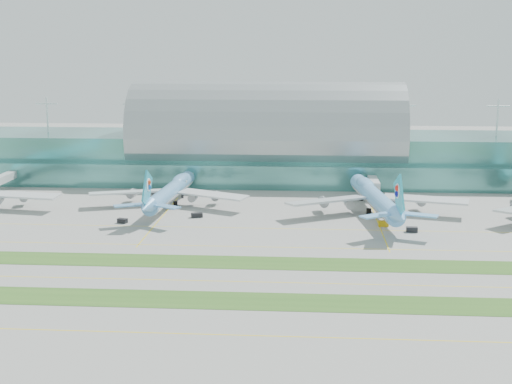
{
  "coord_description": "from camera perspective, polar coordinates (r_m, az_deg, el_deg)",
  "views": [
    {
      "loc": [
        16.49,
        -185.54,
        58.72
      ],
      "look_at": [
        0.0,
        55.0,
        9.0
      ],
      "focal_mm": 50.0,
      "sensor_mm": 36.0,
      "label": 1
    }
  ],
  "objects": [
    {
      "name": "gse_c",
      "position": [
        244.31,
        -10.64,
        -2.27
      ],
      "size": [
        3.67,
        2.77,
        1.54
      ],
      "primitive_type": "cube",
      "rotation": [
        0.0,
        0.0,
        -0.33
      ],
      "color": "black",
      "rests_on": "ground"
    },
    {
      "name": "ground",
      "position": [
        195.31,
        -1.11,
        -5.85
      ],
      "size": [
        700.0,
        700.0,
        0.0
      ],
      "primitive_type": "plane",
      "color": "gray",
      "rests_on": "ground"
    },
    {
      "name": "airliner_b",
      "position": [
        266.47,
        -6.84,
        0.12
      ],
      "size": [
        60.43,
        68.74,
        18.91
      ],
      "rotation": [
        0.0,
        0.0,
        -0.07
      ],
      "color": "#5F9CD2",
      "rests_on": "ground"
    },
    {
      "name": "taxiline_b",
      "position": [
        182.06,
        -1.5,
        -7.17
      ],
      "size": [
        420.0,
        0.35,
        0.01
      ],
      "primitive_type": "cube",
      "color": "yellow",
      "rests_on": "ground"
    },
    {
      "name": "grass_strip_near",
      "position": [
        168.92,
        -1.95,
        -8.68
      ],
      "size": [
        420.0,
        12.0,
        0.08
      ],
      "primitive_type": "cube",
      "color": "#2D591E",
      "rests_on": "ground"
    },
    {
      "name": "gse_f",
      "position": [
        233.95,
        12.37,
        -2.95
      ],
      "size": [
        3.66,
        2.09,
        1.65
      ],
      "primitive_type": "cube",
      "rotation": [
        0.0,
        0.0,
        -0.04
      ],
      "color": "black",
      "rests_on": "ground"
    },
    {
      "name": "terminal",
      "position": [
        317.89,
        0.91,
        3.6
      ],
      "size": [
        340.0,
        69.1,
        36.0
      ],
      "color": "#3D7A75",
      "rests_on": "ground"
    },
    {
      "name": "airliner_c",
      "position": [
        255.29,
        9.48,
        -0.36
      ],
      "size": [
        64.67,
        73.93,
        20.36
      ],
      "rotation": [
        0.0,
        0.0,
        0.13
      ],
      "color": "#6FB5F4",
      "rests_on": "ground"
    },
    {
      "name": "taxiline_d",
      "position": [
        233.64,
        -0.25,
        -2.9
      ],
      "size": [
        420.0,
        0.35,
        0.01
      ],
      "primitive_type": "cube",
      "color": "yellow",
      "rests_on": "ground"
    },
    {
      "name": "gse_d",
      "position": [
        248.74,
        -4.76,
        -1.86
      ],
      "size": [
        4.28,
        2.83,
        1.58
      ],
      "primitive_type": "cube",
      "rotation": [
        0.0,
        0.0,
        0.29
      ],
      "color": "black",
      "rests_on": "ground"
    },
    {
      "name": "taxiline_c",
      "position": [
        212.48,
        -0.68,
        -4.39
      ],
      "size": [
        420.0,
        0.35,
        0.01
      ],
      "primitive_type": "cube",
      "color": "yellow",
      "rests_on": "ground"
    },
    {
      "name": "grass_strip_far",
      "position": [
        197.2,
        -1.06,
        -5.66
      ],
      "size": [
        420.0,
        12.0,
        0.08
      ],
      "primitive_type": "cube",
      "color": "#2D591E",
      "rests_on": "ground"
    },
    {
      "name": "taxiline_a",
      "position": [
        150.46,
        -2.74,
        -11.33
      ],
      "size": [
        420.0,
        0.35,
        0.01
      ],
      "primitive_type": "cube",
      "color": "yellow",
      "rests_on": "ground"
    },
    {
      "name": "gse_e",
      "position": [
        239.53,
        10.16,
        -2.5
      ],
      "size": [
        3.46,
        2.26,
        1.81
      ],
      "primitive_type": "cube",
      "rotation": [
        0.0,
        0.0,
        -0.04
      ],
      "color": "#C4980B",
      "rests_on": "ground"
    }
  ]
}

